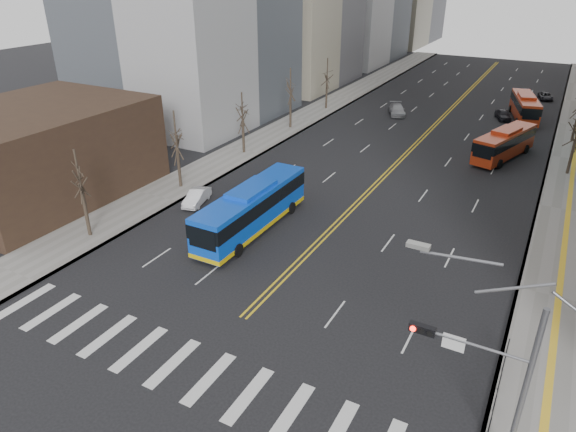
# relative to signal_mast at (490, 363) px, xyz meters

# --- Properties ---
(ground) EXTENTS (220.00, 220.00, 0.00)m
(ground) POSITION_rel_signal_mast_xyz_m (-13.77, -2.00, -4.86)
(ground) COLOR black
(sidewalk_left) EXTENTS (5.00, 130.00, 0.15)m
(sidewalk_left) POSITION_rel_signal_mast_xyz_m (-30.27, 43.00, -4.78)
(sidewalk_left) COLOR gray
(sidewalk_left) RESTS_ON ground
(crosswalk) EXTENTS (26.70, 4.00, 0.01)m
(crosswalk) POSITION_rel_signal_mast_xyz_m (-13.77, -2.00, -4.85)
(crosswalk) COLOR silver
(crosswalk) RESTS_ON ground
(centerline) EXTENTS (0.55, 100.00, 0.01)m
(centerline) POSITION_rel_signal_mast_xyz_m (-13.77, 53.00, -4.85)
(centerline) COLOR gold
(centerline) RESTS_ON ground
(storefront) EXTENTS (14.00, 18.00, 8.00)m
(storefront) POSITION_rel_signal_mast_xyz_m (-39.77, 9.97, -0.85)
(storefront) COLOR #312218
(storefront) RESTS_ON ground
(signal_mast) EXTENTS (5.37, 0.37, 9.39)m
(signal_mast) POSITION_rel_signal_mast_xyz_m (0.00, 0.00, 0.00)
(signal_mast) COLOR slate
(signal_mast) RESTS_ON ground
(pedestrian_railing) EXTENTS (0.06, 6.06, 1.02)m
(pedestrian_railing) POSITION_rel_signal_mast_xyz_m (0.53, 4.00, -4.03)
(pedestrian_railing) COLOR black
(pedestrian_railing) RESTS_ON sidewalk_right
(street_trees) EXTENTS (35.20, 47.20, 7.60)m
(street_trees) POSITION_rel_signal_mast_xyz_m (-20.94, 32.55, 0.02)
(street_trees) COLOR #30271D
(street_trees) RESTS_ON ground
(blue_bus) EXTENTS (2.98, 12.72, 3.68)m
(blue_bus) POSITION_rel_signal_mast_xyz_m (-19.28, 12.98, -2.92)
(blue_bus) COLOR blue
(blue_bus) RESTS_ON ground
(red_bus_near) EXTENTS (5.30, 10.56, 3.29)m
(red_bus_near) POSITION_rel_signal_mast_xyz_m (-4.21, 39.99, -3.02)
(red_bus_near) COLOR #B43013
(red_bus_near) RESTS_ON ground
(red_bus_far) EXTENTS (4.85, 10.75, 3.34)m
(red_bus_far) POSITION_rel_signal_mast_xyz_m (-4.02, 57.73, -2.99)
(red_bus_far) COLOR #B43013
(red_bus_far) RESTS_ON ground
(car_white) EXTENTS (2.16, 3.96, 1.24)m
(car_white) POSITION_rel_signal_mast_xyz_m (-26.18, 14.82, -4.24)
(car_white) COLOR silver
(car_white) RESTS_ON ground
(car_dark_mid) EXTENTS (2.85, 4.16, 1.31)m
(car_dark_mid) POSITION_rel_signal_mast_xyz_m (-6.39, 56.33, -4.20)
(car_dark_mid) COLOR black
(car_dark_mid) RESTS_ON ground
(car_silver) EXTENTS (3.74, 5.23, 1.41)m
(car_silver) POSITION_rel_signal_mast_xyz_m (-19.77, 51.84, -4.15)
(car_silver) COLOR #9A9A9F
(car_silver) RESTS_ON ground
(car_dark_far) EXTENTS (2.63, 4.19, 1.08)m
(car_dark_far) POSITION_rel_signal_mast_xyz_m (-2.18, 71.35, -4.32)
(car_dark_far) COLOR black
(car_dark_far) RESTS_ON ground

